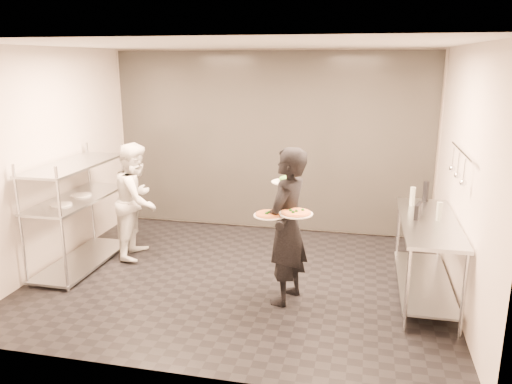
% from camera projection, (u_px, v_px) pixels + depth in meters
% --- Properties ---
extents(room_shell, '(5.00, 4.00, 2.80)m').
position_uv_depth(room_shell, '(259.00, 151.00, 6.95)').
color(room_shell, black).
rests_on(room_shell, ground).
extents(pass_rack, '(0.60, 1.60, 1.50)m').
position_uv_depth(pass_rack, '(78.00, 209.00, 6.45)').
color(pass_rack, silver).
rests_on(pass_rack, ground).
extents(prep_counter, '(0.60, 1.80, 0.92)m').
position_uv_depth(prep_counter, '(427.00, 245.00, 5.58)').
color(prep_counter, silver).
rests_on(prep_counter, ground).
extents(utensil_rail, '(0.07, 1.20, 0.31)m').
position_uv_depth(utensil_rail, '(459.00, 166.00, 5.30)').
color(utensil_rail, silver).
rests_on(utensil_rail, room_shell).
extents(waiter, '(0.58, 0.73, 1.75)m').
position_uv_depth(waiter, '(287.00, 227.00, 5.43)').
color(waiter, black).
rests_on(waiter, ground).
extents(chef, '(0.67, 0.82, 1.57)m').
position_uv_depth(chef, '(137.00, 200.00, 6.77)').
color(chef, white).
rests_on(chef, ground).
extents(pizza_plate_near, '(0.33, 0.33, 0.05)m').
position_uv_depth(pizza_plate_near, '(269.00, 214.00, 5.24)').
color(pizza_plate_near, white).
rests_on(pizza_plate_near, waiter).
extents(pizza_plate_far, '(0.36, 0.36, 0.05)m').
position_uv_depth(pizza_plate_far, '(296.00, 213.00, 5.19)').
color(pizza_plate_far, white).
rests_on(pizza_plate_far, waiter).
extents(salad_plate, '(0.31, 0.31, 0.07)m').
position_uv_depth(salad_plate, '(285.00, 180.00, 5.56)').
color(salad_plate, white).
rests_on(salad_plate, waiter).
extents(pos_monitor, '(0.11, 0.23, 0.16)m').
position_uv_depth(pos_monitor, '(418.00, 211.00, 5.57)').
color(pos_monitor, black).
rests_on(pos_monitor, prep_counter).
extents(bottle_green, '(0.06, 0.06, 0.23)m').
position_uv_depth(bottle_green, '(412.00, 196.00, 6.04)').
color(bottle_green, '#94A193').
rests_on(bottle_green, prep_counter).
extents(bottle_clear, '(0.06, 0.06, 0.21)m').
position_uv_depth(bottle_clear, '(439.00, 211.00, 5.47)').
color(bottle_clear, '#94A193').
rests_on(bottle_clear, prep_counter).
extents(bottle_dark, '(0.07, 0.07, 0.25)m').
position_uv_depth(bottle_dark, '(426.00, 191.00, 6.22)').
color(bottle_dark, black).
rests_on(bottle_dark, prep_counter).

